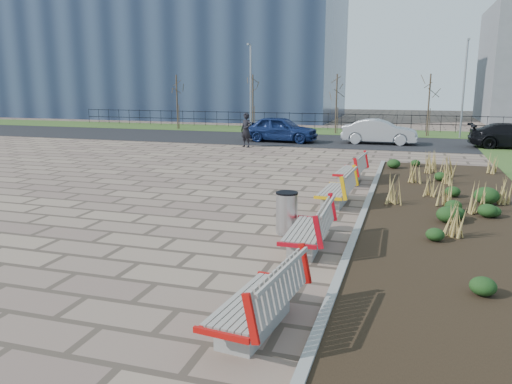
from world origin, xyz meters
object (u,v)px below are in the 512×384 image
(bench_a, at_px, (255,297))
(litter_bin, at_px, (287,213))
(bench_b, at_px, (306,227))
(pedestrian, at_px, (246,130))
(lamp_east, at_px, (464,90))
(lamp_west, at_px, (251,89))
(car_blue, at_px, (281,129))
(bench_c, at_px, (335,188))
(bench_d, at_px, (350,169))
(car_silver, at_px, (379,132))

(bench_a, relative_size, litter_bin, 2.15)
(bench_b, bearing_deg, pedestrian, 111.49)
(pedestrian, xyz_separation_m, lamp_east, (11.64, 8.22, 2.11))
(lamp_west, height_order, lamp_east, same)
(bench_b, distance_m, litter_bin, 1.23)
(litter_bin, distance_m, car_blue, 18.53)
(bench_a, distance_m, lamp_west, 29.45)
(bench_c, distance_m, lamp_west, 22.14)
(litter_bin, relative_size, pedestrian, 0.52)
(bench_d, bearing_deg, litter_bin, -91.75)
(litter_bin, relative_size, lamp_west, 0.16)
(car_blue, bearing_deg, bench_c, -156.43)
(car_silver, xyz_separation_m, lamp_east, (4.72, 4.66, 2.32))
(lamp_west, distance_m, lamp_east, 14.00)
(car_blue, distance_m, lamp_west, 6.79)
(car_blue, relative_size, lamp_east, 0.74)
(car_silver, bearing_deg, lamp_east, -44.68)
(bench_c, bearing_deg, car_blue, 112.98)
(pedestrian, relative_size, car_silver, 0.44)
(bench_d, height_order, car_blue, car_blue)
(bench_d, relative_size, car_blue, 0.47)
(litter_bin, bearing_deg, lamp_east, 76.26)
(car_silver, bearing_deg, bench_b, 179.93)
(litter_bin, relative_size, car_blue, 0.22)
(bench_b, relative_size, car_blue, 0.47)
(pedestrian, relative_size, lamp_east, 0.31)
(bench_c, relative_size, car_silver, 0.50)
(bench_d, height_order, car_silver, car_silver)
(pedestrian, bearing_deg, bench_a, -48.68)
(bench_b, xyz_separation_m, lamp_east, (5.00, 24.24, 2.54))
(car_blue, relative_size, lamp_west, 0.74)
(bench_b, height_order, lamp_east, lamp_east)
(bench_b, bearing_deg, lamp_east, 77.34)
(bench_d, bearing_deg, car_silver, 92.78)
(bench_b, xyz_separation_m, lamp_west, (-9.00, 24.24, 2.54))
(lamp_east, bearing_deg, car_silver, -135.42)
(litter_bin, xyz_separation_m, lamp_east, (5.68, 23.22, 2.55))
(lamp_east, bearing_deg, bench_a, -100.15)
(lamp_west, bearing_deg, lamp_east, 0.00)
(bench_b, distance_m, pedestrian, 17.35)
(bench_b, distance_m, bench_c, 4.17)
(bench_c, distance_m, car_silver, 15.42)
(pedestrian, bearing_deg, bench_d, -28.92)
(bench_a, bearing_deg, car_blue, 110.11)
(litter_bin, bearing_deg, bench_b, -56.34)
(car_blue, bearing_deg, bench_d, -150.94)
(car_silver, bearing_deg, car_blue, 97.31)
(litter_bin, bearing_deg, bench_d, 84.15)
(bench_b, distance_m, car_blue, 19.69)
(car_blue, bearing_deg, pedestrian, 160.85)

